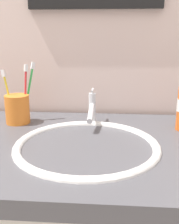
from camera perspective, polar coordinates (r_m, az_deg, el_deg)
The scene contains 7 objects.
tiled_wall_back at distance 1.08m, azimuth 1.20°, elevation 14.94°, with size 2.12×0.04×2.40m, color beige.
sink_basin at distance 0.78m, azimuth -0.17°, elevation -9.60°, with size 0.40×0.40×0.11m.
faucet at distance 0.93m, azimuth 0.77°, elevation 0.59°, with size 0.02×0.16×0.12m.
toothbrush_cup at distance 0.98m, azimuth -14.71°, elevation 0.58°, with size 0.08×0.08×0.10m, color orange.
toothbrush_yellow at distance 0.99m, azimuth -16.57°, elevation 3.96°, with size 0.04×0.02×0.18m.
toothbrush_green at distance 0.98m, azimuth -12.42°, elevation 4.90°, with size 0.05×0.04×0.20m.
toothbrush_red at distance 0.98m, azimuth -13.13°, elevation 4.65°, with size 0.02×0.03×0.19m.
Camera 1 is at (0.06, -0.74, 1.22)m, focal length 44.10 mm.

